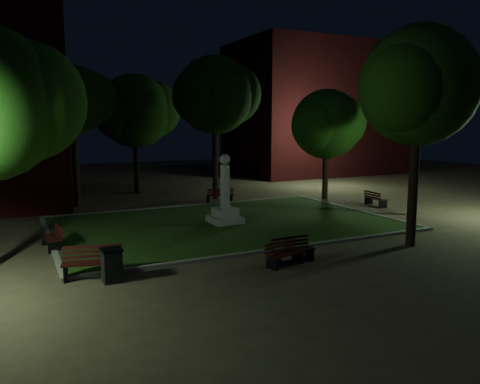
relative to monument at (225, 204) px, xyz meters
The scene contains 19 objects.
ground 2.22m from the monument, 90.00° to the right, with size 80.00×80.00×0.00m, color #4E422D.
lawn 0.92m from the monument, ahead, with size 15.00×10.00×0.08m, color #214313.
lawn_kerb 0.90m from the monument, ahead, with size 15.40×10.40×0.12m.
monument is the anchor object (origin of this frame).
building_far 25.95m from the monument, 45.00° to the left, with size 16.00×10.00×12.00m, color #420D0E.
tree_north_wl 10.99m from the monument, 123.83° to the left, with size 4.71×3.84×7.88m.
tree_north_er 9.43m from the monument, 69.25° to the left, with size 5.83×4.76×8.77m.
tree_ne 10.44m from the monument, 25.07° to the left, with size 5.25×4.28×6.77m.
tree_east 11.48m from the monument, 12.51° to the right, with size 6.87×5.61×9.53m.
tree_se 9.69m from the monument, 53.56° to the right, with size 5.33×4.35×8.17m.
tree_far_north 12.67m from the monument, 95.25° to the left, with size 5.97×4.88×7.94m.
lamppost_ne 15.40m from the monument, 36.52° to the left, with size 1.18×0.28×4.21m.
bench_near_left 6.78m from the monument, 97.72° to the right, with size 1.50×0.84×0.78m.
bench_near_right 6.45m from the monument, 93.45° to the right, with size 1.49×0.53×0.81m.
bench_west_near 8.56m from the monument, 142.51° to the right, with size 1.85×0.97×0.97m.
bench_left_side 7.64m from the monument, behind, with size 0.68×1.61×0.86m.
bench_right_side 9.72m from the monument, ahead, with size 0.71×1.59×0.84m.
bench_far_side 6.11m from the monument, 68.46° to the left, with size 1.66×0.80×0.88m.
trash_bin 8.63m from the monument, 137.26° to the right, with size 0.61×0.61×1.02m.
Camera 1 is at (-8.83, -17.48, 4.63)m, focal length 35.00 mm.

